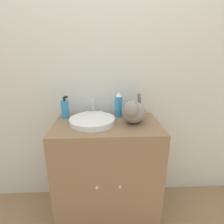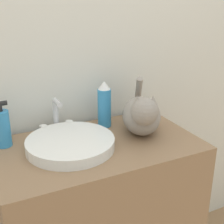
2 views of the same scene
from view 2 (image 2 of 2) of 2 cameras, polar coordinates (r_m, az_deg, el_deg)
The scene contains 6 objects.
wall_back at distance 1.39m, azimuth -7.67°, elevation 14.17°, with size 6.00×0.05×2.50m.
sink_basin at distance 1.22m, azimuth -7.60°, elevation -5.74°, with size 0.34×0.34×0.04m.
faucet at distance 1.35m, azimuth -10.14°, elevation -1.02°, with size 0.15×0.09×0.15m.
cat at distance 1.31m, azimuth 5.49°, elevation -0.40°, with size 0.24×0.34×0.22m.
soap_bottle at distance 1.27m, azimuth -19.42°, elevation -2.76°, with size 0.06×0.06×0.18m.
spray_bottle at distance 1.38m, azimuth -1.41°, elevation 1.36°, with size 0.06×0.06×0.21m.
Camera 2 is at (-0.44, -0.79, 1.41)m, focal length 50.00 mm.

